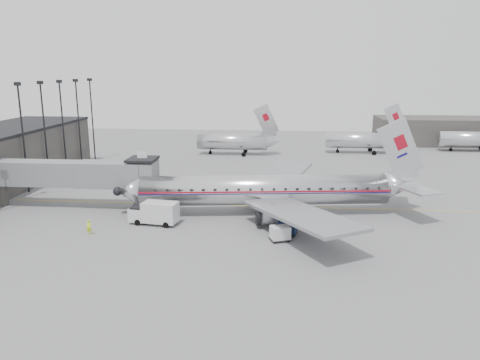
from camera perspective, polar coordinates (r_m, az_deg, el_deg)
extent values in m
plane|color=slate|center=(54.26, -3.57, -4.86)|extent=(160.00, 160.00, 0.00)
cube|color=#3C3937|center=(117.74, 23.57, 5.52)|extent=(30.00, 12.00, 6.00)
cube|color=gold|center=(59.59, 0.16, -3.14)|extent=(60.00, 0.15, 0.01)
cube|color=slate|center=(63.48, -23.14, 0.80)|extent=(12.00, 2.80, 3.00)
cube|color=slate|center=(59.76, -15.52, 0.66)|extent=(8.00, 3.00, 3.10)
cube|color=slate|center=(58.85, -11.73, 0.68)|extent=(3.20, 3.60, 3.20)
cube|color=black|center=(58.47, -11.82, 2.50)|extent=(3.40, 3.80, 0.30)
cube|color=white|center=(58.38, -11.84, 2.98)|extent=(1.20, 0.15, 0.80)
cylinder|color=black|center=(59.27, -11.99, -2.13)|extent=(0.56, 0.56, 2.80)
cube|color=black|center=(59.55, -11.94, -3.11)|extent=(1.60, 2.20, 0.70)
cylinder|color=black|center=(58.65, -12.22, -3.43)|extent=(0.30, 0.60, 0.60)
cylinder|color=black|center=(60.48, -11.66, -2.88)|extent=(0.30, 0.60, 0.60)
cylinder|color=#3C3937|center=(66.88, -27.07, -1.56)|extent=(1.60, 1.60, 2.80)
cube|color=black|center=(56.81, -11.60, -2.69)|extent=(0.90, 3.20, 2.90)
cylinder|color=black|center=(71.11, -24.90, 4.51)|extent=(0.24, 0.24, 15.00)
cube|color=black|center=(70.50, -25.51, 10.53)|extent=(0.90, 0.25, 0.50)
cylinder|color=black|center=(76.31, -22.68, 5.26)|extent=(0.24, 0.24, 15.00)
cube|color=black|center=(75.74, -23.20, 10.87)|extent=(0.90, 0.25, 0.50)
cylinder|color=black|center=(81.62, -20.75, 5.90)|extent=(0.24, 0.24, 15.00)
cube|color=black|center=(81.09, -21.20, 11.15)|extent=(0.90, 0.25, 0.50)
cylinder|color=black|center=(87.02, -19.05, 6.45)|extent=(0.24, 0.24, 15.00)
cube|color=black|center=(86.52, -19.44, 11.38)|extent=(0.90, 0.25, 0.50)
cylinder|color=black|center=(92.50, -17.55, 6.94)|extent=(0.24, 0.24, 15.00)
cube|color=black|center=(92.02, -17.88, 11.58)|extent=(0.90, 0.25, 0.50)
cylinder|color=silver|center=(94.53, -0.95, 4.69)|extent=(14.00, 3.20, 3.20)
cube|color=silver|center=(93.48, 3.22, 7.29)|extent=(5.17, 0.26, 6.52)
cylinder|color=black|center=(95.45, -3.64, 3.48)|extent=(0.24, 0.24, 1.00)
cylinder|color=silver|center=(99.25, 14.45, 4.69)|extent=(14.00, 3.20, 3.20)
cube|color=silver|center=(100.04, 18.48, 7.03)|extent=(5.17, 0.26, 6.52)
cylinder|color=black|center=(98.96, 11.81, 3.57)|extent=(0.24, 0.24, 1.00)
cylinder|color=silver|center=(109.48, 26.65, 4.47)|extent=(14.00, 3.20, 3.20)
cylinder|color=black|center=(108.22, 24.31, 3.49)|extent=(0.24, 0.24, 1.00)
cylinder|color=silver|center=(55.74, 2.97, -1.22)|extent=(29.45, 7.28, 3.61)
cone|color=silver|center=(56.65, -13.46, -1.34)|extent=(3.36, 3.95, 3.61)
cone|color=silver|center=(59.35, 18.92, -0.65)|extent=(4.30, 3.89, 3.42)
cube|color=maroon|center=(55.68, 2.97, -0.98)|extent=(29.46, 7.33, 0.18)
cube|color=#0F0A58|center=(55.74, 2.97, -1.20)|extent=(29.46, 7.33, 0.10)
cube|color=silver|center=(58.37, 18.98, 3.62)|extent=(5.97, 1.05, 7.49)
cube|color=gray|center=(64.58, 4.87, 0.53)|extent=(9.62, 16.47, 1.16)
cube|color=gray|center=(47.83, 7.38, -4.19)|extent=(12.67, 16.10, 1.16)
cylinder|color=gray|center=(61.05, 2.99, -1.38)|extent=(3.55, 2.45, 2.05)
cylinder|color=gray|center=(51.37, 3.98, -4.28)|extent=(3.55, 2.45, 2.05)
cylinder|color=black|center=(56.84, -10.92, -3.56)|extent=(0.19, 0.19, 1.27)
cylinder|color=black|center=(58.96, 4.61, -2.68)|extent=(0.25, 0.25, 1.36)
cylinder|color=black|center=(59.03, 4.61, -2.91)|extent=(1.01, 0.46, 0.97)
cylinder|color=black|center=(54.15, 5.23, -4.17)|extent=(0.25, 0.25, 1.36)
cylinder|color=black|center=(54.23, 5.22, -4.42)|extent=(1.01, 0.46, 0.97)
cube|color=silver|center=(52.94, -9.70, -3.88)|extent=(4.11, 2.70, 2.23)
cube|color=silver|center=(54.16, -12.27, -4.07)|extent=(2.00, 2.26, 1.49)
cube|color=black|center=(53.98, -12.30, -3.42)|extent=(1.54, 1.99, 0.64)
cylinder|color=black|center=(53.42, -12.37, -5.08)|extent=(0.71, 0.37, 0.68)
cylinder|color=black|center=(55.04, -11.49, -4.47)|extent=(0.71, 0.37, 0.68)
cylinder|color=black|center=(52.03, -9.00, -5.43)|extent=(0.71, 0.37, 0.68)
cylinder|color=black|center=(53.70, -8.20, -4.80)|extent=(0.71, 0.37, 0.68)
cube|color=#0E1B3A|center=(49.47, 5.81, -5.68)|extent=(2.09, 1.74, 1.29)
cube|color=black|center=(49.70, 5.79, -6.43)|extent=(2.20, 1.85, 0.11)
cylinder|color=black|center=(49.35, 4.81, -6.62)|extent=(0.29, 0.17, 0.28)
cylinder|color=black|center=(49.08, 6.50, -6.77)|extent=(0.29, 0.17, 0.28)
cylinder|color=black|center=(50.36, 5.09, -6.20)|extent=(0.29, 0.17, 0.28)
cylinder|color=black|center=(50.10, 6.75, -6.35)|extent=(0.29, 0.17, 0.28)
cube|color=silver|center=(47.70, 4.92, -6.39)|extent=(2.23, 1.96, 1.30)
cube|color=black|center=(47.94, 4.90, -7.17)|extent=(2.35, 2.08, 0.11)
cylinder|color=black|center=(47.22, 4.28, -7.55)|extent=(0.30, 0.20, 0.28)
cylinder|color=black|center=(47.72, 5.98, -7.36)|extent=(0.30, 0.20, 0.28)
cylinder|color=black|center=(48.21, 3.83, -7.09)|extent=(0.30, 0.20, 0.28)
cylinder|color=black|center=(48.69, 5.50, -6.91)|extent=(0.30, 0.20, 0.28)
imported|color=#D5F91D|center=(51.76, -17.93, -5.52)|extent=(0.59, 0.41, 1.57)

